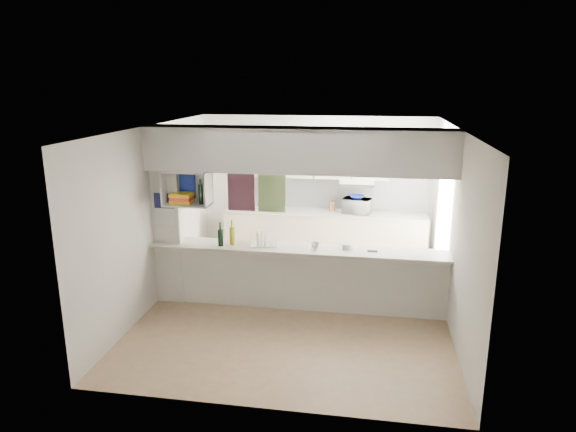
% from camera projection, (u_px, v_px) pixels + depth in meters
% --- Properties ---
extents(floor, '(4.80, 4.80, 0.00)m').
position_uv_depth(floor, '(297.00, 308.00, 7.47)').
color(floor, '#987558').
rests_on(floor, ground).
extents(ceiling, '(4.80, 4.80, 0.00)m').
position_uv_depth(ceiling, '(298.00, 127.00, 6.80)').
color(ceiling, white).
rests_on(ceiling, wall_back).
extents(wall_back, '(4.20, 0.00, 4.20)m').
position_uv_depth(wall_back, '(316.00, 187.00, 9.43)').
color(wall_back, silver).
rests_on(wall_back, floor).
extents(wall_left, '(0.00, 4.80, 4.80)m').
position_uv_depth(wall_left, '(155.00, 216.00, 7.47)').
color(wall_left, silver).
rests_on(wall_left, floor).
extents(wall_right, '(0.00, 4.80, 4.80)m').
position_uv_depth(wall_right, '(454.00, 229.00, 6.81)').
color(wall_right, silver).
rests_on(wall_right, floor).
extents(servery_partition, '(4.20, 0.50, 2.60)m').
position_uv_depth(servery_partition, '(285.00, 196.00, 7.07)').
color(servery_partition, silver).
rests_on(servery_partition, floor).
extents(cubby_shelf, '(0.65, 0.35, 0.50)m').
position_uv_depth(cubby_shelf, '(187.00, 190.00, 7.22)').
color(cubby_shelf, white).
rests_on(cubby_shelf, bulkhead).
extents(kitchen_run, '(3.60, 0.63, 2.24)m').
position_uv_depth(kitchen_run, '(323.00, 216.00, 9.27)').
color(kitchen_run, beige).
rests_on(kitchen_run, floor).
extents(microwave, '(0.54, 0.42, 0.27)m').
position_uv_depth(microwave, '(357.00, 206.00, 9.09)').
color(microwave, white).
rests_on(microwave, bench_top).
extents(bowl, '(0.25, 0.25, 0.06)m').
position_uv_depth(bowl, '(357.00, 197.00, 9.02)').
color(bowl, navy).
rests_on(bowl, microwave).
extents(dish_rack, '(0.43, 0.36, 0.21)m').
position_uv_depth(dish_rack, '(264.00, 239.00, 7.34)').
color(dish_rack, silver).
rests_on(dish_rack, breakfast_bar).
extents(cup, '(0.15, 0.15, 0.09)m').
position_uv_depth(cup, '(316.00, 246.00, 7.12)').
color(cup, white).
rests_on(cup, dish_rack).
extents(wine_bottles, '(0.23, 0.16, 0.37)m').
position_uv_depth(wine_bottles, '(227.00, 236.00, 7.31)').
color(wine_bottles, black).
rests_on(wine_bottles, breakfast_bar).
extents(plastic_tubs, '(0.50, 0.18, 0.08)m').
position_uv_depth(plastic_tubs, '(349.00, 246.00, 7.18)').
color(plastic_tubs, silver).
rests_on(plastic_tubs, breakfast_bar).
extents(utensil_jar, '(0.10, 0.10, 0.14)m').
position_uv_depth(utensil_jar, '(272.00, 205.00, 9.39)').
color(utensil_jar, black).
rests_on(utensil_jar, bench_top).
extents(knife_block, '(0.11, 0.10, 0.18)m').
position_uv_depth(knife_block, '(332.00, 206.00, 9.24)').
color(knife_block, brown).
rests_on(knife_block, bench_top).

